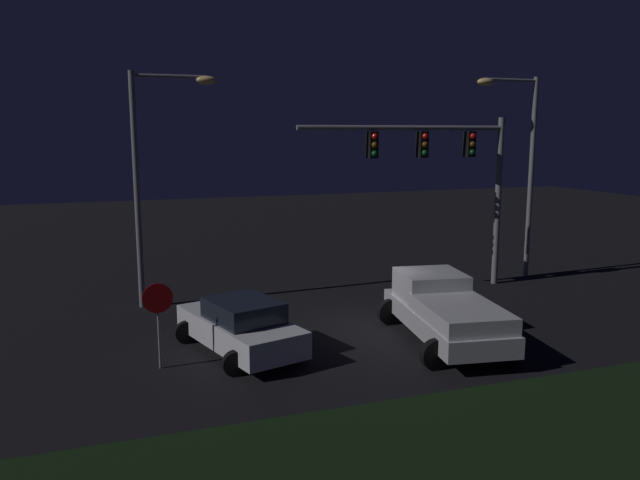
% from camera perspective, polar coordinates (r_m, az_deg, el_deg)
% --- Properties ---
extents(ground_plane, '(80.00, 80.00, 0.00)m').
position_cam_1_polar(ground_plane, '(19.94, 4.39, -7.64)').
color(ground_plane, black).
extents(grass_median, '(23.11, 6.80, 0.10)m').
position_cam_1_polar(grass_median, '(12.90, 21.48, -18.21)').
color(grass_median, black).
rests_on(grass_median, ground_plane).
extents(pickup_truck, '(3.42, 5.64, 1.80)m').
position_cam_1_polar(pickup_truck, '(18.49, 11.08, -5.97)').
color(pickup_truck, '#B7B7BC').
rests_on(pickup_truck, ground_plane).
extents(car_sedan, '(3.22, 4.72, 1.51)m').
position_cam_1_polar(car_sedan, '(17.42, -7.21, -7.74)').
color(car_sedan, silver).
rests_on(car_sedan, ground_plane).
extents(traffic_signal_gantry, '(8.32, 0.56, 6.50)m').
position_cam_1_polar(traffic_signal_gantry, '(24.08, 11.21, 7.07)').
color(traffic_signal_gantry, slate).
rests_on(traffic_signal_gantry, ground_plane).
extents(street_lamp_left, '(2.87, 0.44, 7.92)m').
position_cam_1_polar(street_lamp_left, '(21.94, -14.81, 7.03)').
color(street_lamp_left, slate).
rests_on(street_lamp_left, ground_plane).
extents(street_lamp_right, '(2.80, 0.44, 8.10)m').
position_cam_1_polar(street_lamp_right, '(26.72, 17.70, 7.53)').
color(street_lamp_right, slate).
rests_on(street_lamp_right, ground_plane).
extents(stop_sign, '(0.76, 0.08, 2.23)m').
position_cam_1_polar(stop_sign, '(16.40, -14.45, -6.09)').
color(stop_sign, slate).
rests_on(stop_sign, ground_plane).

